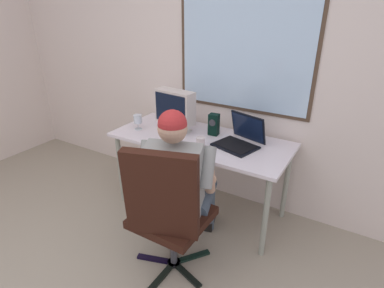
% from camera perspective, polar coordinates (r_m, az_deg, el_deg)
% --- Properties ---
extents(wall_rear, '(5.49, 0.08, 2.76)m').
position_cam_1_polar(wall_rear, '(2.88, 6.54, 15.53)').
color(wall_rear, beige).
rests_on(wall_rear, ground).
extents(desk, '(1.57, 0.68, 0.74)m').
position_cam_1_polar(desk, '(2.76, 1.52, -0.27)').
color(desk, '#979B8B').
rests_on(desk, ground).
extents(office_chair, '(0.59, 0.58, 1.06)m').
position_cam_1_polar(office_chair, '(2.09, -4.59, -11.85)').
color(office_chair, black).
rests_on(office_chair, ground).
extents(person_seated, '(0.66, 0.86, 1.22)m').
position_cam_1_polar(person_seated, '(2.28, -2.33, -6.85)').
color(person_seated, '#445262').
rests_on(person_seated, ground).
extents(crt_monitor, '(0.38, 0.22, 0.38)m').
position_cam_1_polar(crt_monitor, '(2.80, -3.14, 6.55)').
color(crt_monitor, beige).
rests_on(crt_monitor, desk).
extents(laptop, '(0.41, 0.40, 0.25)m').
position_cam_1_polar(laptop, '(2.61, 8.96, 1.22)').
color(laptop, black).
rests_on(laptop, desk).
extents(wine_glass, '(0.08, 0.08, 0.14)m').
position_cam_1_polar(wine_glass, '(2.94, -9.89, 4.37)').
color(wine_glass, silver).
rests_on(wine_glass, desk).
extents(desk_speaker, '(0.09, 0.08, 0.19)m').
position_cam_1_polar(desk_speaker, '(2.78, 4.01, 3.59)').
color(desk_speaker, black).
rests_on(desk_speaker, desk).
extents(coffee_mug, '(0.07, 0.07, 0.09)m').
position_cam_1_polar(coffee_mug, '(2.54, 1.56, 0.31)').
color(coffee_mug, beige).
rests_on(coffee_mug, desk).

